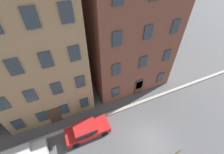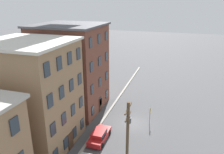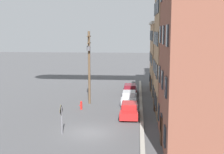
# 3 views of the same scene
# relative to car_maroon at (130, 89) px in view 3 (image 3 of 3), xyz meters

# --- Properties ---
(ground_plane) EXTENTS (200.00, 200.00, 0.00)m
(ground_plane) POSITION_rel_car_maroon_xyz_m (16.81, -3.04, -0.75)
(ground_plane) COLOR #4C4C4F
(kerb_strip) EXTENTS (56.00, 0.36, 0.16)m
(kerb_strip) POSITION_rel_car_maroon_xyz_m (16.81, 1.46, -0.67)
(kerb_strip) COLOR #9E998E
(kerb_strip) RESTS_ON ground_plane
(apartment_corner) EXTENTS (10.56, 9.97, 9.98)m
(apartment_corner) POSITION_rel_car_maroon_xyz_m (-2.79, 7.69, 4.26)
(apartment_corner) COLOR #9E7A56
(apartment_corner) RESTS_ON ground_plane
(apartment_midblock) EXTENTS (9.25, 9.75, 13.04)m
(apartment_midblock) POSITION_rel_car_maroon_xyz_m (8.71, 7.57, 5.79)
(apartment_midblock) COLOR #9E7A56
(apartment_midblock) RESTS_ON ground_plane
(car_maroon) EXTENTS (4.40, 1.92, 1.43)m
(car_maroon) POSITION_rel_car_maroon_xyz_m (0.00, 0.00, 0.00)
(car_maroon) COLOR maroon
(car_maroon) RESTS_ON ground_plane
(car_silver) EXTENTS (4.40, 1.92, 1.43)m
(car_silver) POSITION_rel_car_maroon_xyz_m (5.27, 0.01, 0.00)
(car_silver) COLOR #B7B7BC
(car_silver) RESTS_ON ground_plane
(car_red) EXTENTS (4.40, 1.92, 1.43)m
(car_red) POSITION_rel_car_maroon_xyz_m (11.38, 0.22, 0.00)
(car_red) COLOR #B21E1E
(car_red) RESTS_ON ground_plane
(caution_sign) EXTENTS (0.98, 0.08, 2.59)m
(caution_sign) POSITION_rel_car_maroon_xyz_m (17.42, -5.36, 0.98)
(caution_sign) COLOR slate
(caution_sign) RESTS_ON ground_plane
(utility_pole) EXTENTS (2.40, 0.44, 8.71)m
(utility_pole) POSITION_rel_car_maroon_xyz_m (5.98, -4.76, 4.15)
(utility_pole) COLOR brown
(utility_pole) RESTS_ON ground_plane
(fire_hydrant) EXTENTS (0.24, 0.34, 0.96)m
(fire_hydrant) POSITION_rel_car_maroon_xyz_m (8.84, -5.25, -0.27)
(fire_hydrant) COLOR red
(fire_hydrant) RESTS_ON ground_plane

